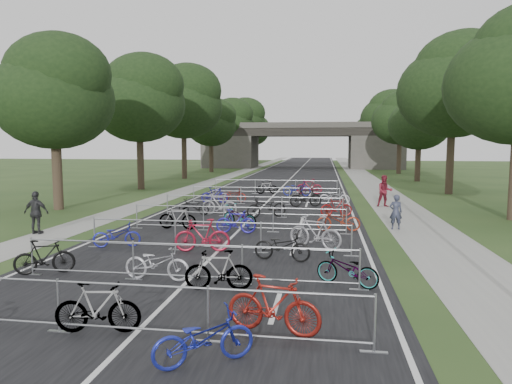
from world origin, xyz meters
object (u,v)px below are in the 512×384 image
at_px(pedestrian_a, 396,212).
at_px(pedestrian_b, 385,191).
at_px(pedestrian_c, 36,213).
at_px(bike_1, 98,308).
at_px(bike_2, 204,338).
at_px(overpass_bridge, 302,146).

height_order(pedestrian_a, pedestrian_b, pedestrian_b).
xyz_separation_m(pedestrian_a, pedestrian_c, (-15.00, -3.32, 0.13)).
xyz_separation_m(pedestrian_b, pedestrian_c, (-15.46, -10.76, -0.05)).
relative_size(pedestrian_b, pedestrian_c, 1.06).
bearing_deg(bike_1, pedestrian_c, 30.76).
xyz_separation_m(bike_1, pedestrian_c, (-7.46, 9.05, 0.38)).
bearing_deg(bike_1, bike_2, -120.32).
relative_size(overpass_bridge, pedestrian_b, 16.30).
xyz_separation_m(pedestrian_a, pedestrian_b, (0.46, 7.44, 0.18)).
height_order(bike_2, pedestrian_b, pedestrian_b).
height_order(overpass_bridge, pedestrian_c, overpass_bridge).
bearing_deg(pedestrian_a, pedestrian_c, 9.97).
xyz_separation_m(overpass_bridge, bike_1, (-0.74, -64.93, -3.02)).
bearing_deg(pedestrian_a, bike_2, 66.49).
distance_m(bike_2, pedestrian_c, 14.07).
distance_m(bike_1, pedestrian_a, 14.49).
relative_size(bike_2, pedestrian_a, 1.16).
relative_size(pedestrian_a, pedestrian_b, 0.81).
relative_size(bike_2, pedestrian_b, 0.94).
bearing_deg(pedestrian_b, pedestrian_a, -99.13).
bearing_deg(overpass_bridge, pedestrian_a, -82.63).
height_order(overpass_bridge, bike_2, overpass_bridge).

